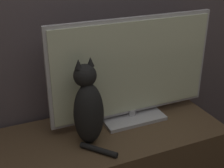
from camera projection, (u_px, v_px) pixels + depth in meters
tv at (133, 72)px, 1.69m from camera, size 0.94×0.21×0.59m
cat at (88, 108)px, 1.52m from camera, size 0.17×0.27×0.45m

